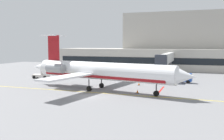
{
  "coord_description": "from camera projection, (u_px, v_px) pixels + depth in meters",
  "views": [
    {
      "loc": [
        16.39,
        -35.61,
        8.16
      ],
      "look_at": [
        0.07,
        11.35,
        3.0
      ],
      "focal_mm": 40.54,
      "sensor_mm": 36.0,
      "label": 1
    }
  ],
  "objects": [
    {
      "name": "regional_jet",
      "position": [
        99.0,
        71.0,
        44.55
      ],
      "size": [
        32.67,
        23.92,
        9.9
      ],
      "color": "white",
      "rests_on": "ground"
    },
    {
      "name": "safety_cone_bravo",
      "position": [
        137.0,
        92.0,
        42.09
      ],
      "size": [
        0.47,
        0.47,
        0.55
      ],
      "color": "orange",
      "rests_on": "ground"
    },
    {
      "name": "baggage_tug",
      "position": [
        42.0,
        74.0,
        59.92
      ],
      "size": [
        4.07,
        2.59,
        1.99
      ],
      "color": "silver",
      "rests_on": "ground"
    },
    {
      "name": "terminal_building",
      "position": [
        160.0,
        48.0,
        83.26
      ],
      "size": [
        59.91,
        15.7,
        18.26
      ],
      "color": "#B7B2A8",
      "rests_on": "ground"
    },
    {
      "name": "safety_cone_alpha",
      "position": [
        139.0,
        84.0,
        49.94
      ],
      "size": [
        0.47,
        0.47,
        0.55
      ],
      "color": "orange",
      "rests_on": "ground"
    },
    {
      "name": "fuel_tank",
      "position": [
        107.0,
        67.0,
        74.13
      ],
      "size": [
        6.46,
        2.85,
        2.37
      ],
      "color": "white",
      "rests_on": "ground"
    },
    {
      "name": "jet_bridge_west",
      "position": [
        166.0,
        59.0,
        62.78
      ],
      "size": [
        2.4,
        22.27,
        5.85
      ],
      "color": "silver",
      "rests_on": "ground"
    },
    {
      "name": "pushback_tractor",
      "position": [
        184.0,
        78.0,
        53.09
      ],
      "size": [
        4.29,
        2.21,
        2.03
      ],
      "color": "#1E4CB2",
      "rests_on": "ground"
    },
    {
      "name": "ground",
      "position": [
        88.0,
        96.0,
        39.66
      ],
      "size": [
        120.0,
        120.0,
        0.11
      ],
      "color": "slate"
    }
  ]
}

